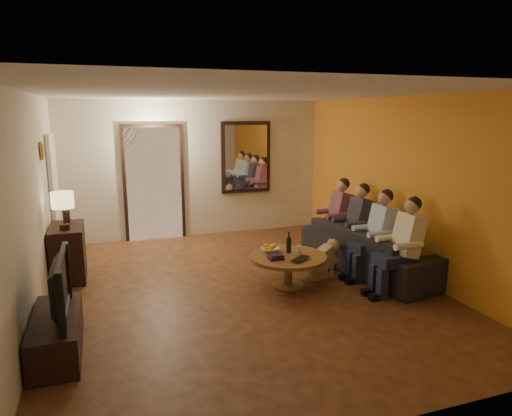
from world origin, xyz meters
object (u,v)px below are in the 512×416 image
object	(u,v)px
dresser	(68,252)
coffee_table	(288,271)
tv_stand	(57,335)
bowl	(270,250)
sofa	(371,249)
wine_bottle	(289,242)
table_lamp	(63,211)
person_c	(355,228)
person_d	(336,220)
dog	(321,259)
person_b	(377,238)
laptop	(303,260)
tv	(52,287)
person_a	(403,250)

from	to	relation	value
dresser	coffee_table	size ratio (longest dim) A/B	0.83
tv_stand	bowl	size ratio (longest dim) A/B	4.58
sofa	wine_bottle	distance (m)	1.41
table_lamp	person_c	xyz separation A→B (m)	(4.20, -0.64, -0.45)
person_c	wine_bottle	bearing A→B (deg)	-162.99
table_lamp	person_d	bearing A→B (deg)	-0.49
dog	person_b	bearing A→B (deg)	-36.62
tv_stand	laptop	bearing A→B (deg)	11.80
laptop	wine_bottle	bearing A→B (deg)	59.42
dresser	coffee_table	world-z (taller)	dresser
table_lamp	person_b	xyz separation A→B (m)	(4.20, -1.24, -0.45)
dresser	wine_bottle	xyz separation A→B (m)	(2.92, -1.25, 0.22)
tv	sofa	xyz separation A→B (m)	(4.30, 1.09, -0.35)
person_c	table_lamp	bearing A→B (deg)	171.39
person_c	dog	world-z (taller)	person_c
person_b	person_d	bearing A→B (deg)	90.00
dresser	coffee_table	xyz separation A→B (m)	(2.87, -1.35, -0.16)
person_b	coffee_table	size ratio (longest dim) A/B	1.14
person_b	tv	bearing A→B (deg)	-169.32
bowl	dog	bearing A→B (deg)	-2.91
laptop	coffee_table	bearing A→B (deg)	71.58
tv_stand	dog	world-z (taller)	dog
person_c	coffee_table	size ratio (longest dim) A/B	1.14
tv_stand	laptop	xyz separation A→B (m)	(2.97, 0.62, 0.26)
person_c	wine_bottle	distance (m)	1.34
tv_stand	laptop	world-z (taller)	laptop
dog	coffee_table	bearing A→B (deg)	-178.40
table_lamp	person_b	bearing A→B (deg)	-16.39
person_a	person_c	size ratio (longest dim) A/B	1.00
person_a	person_b	size ratio (longest dim) A/B	1.00
person_b	coffee_table	distance (m)	1.39
tv_stand	tv	xyz separation A→B (m)	(0.00, 0.00, 0.50)
person_b	person_c	xyz separation A→B (m)	(0.00, 0.60, 0.00)
table_lamp	person_a	size ratio (longest dim) A/B	0.45
dresser	wine_bottle	distance (m)	3.18
dog	laptop	world-z (taller)	dog
table_lamp	laptop	xyz separation A→B (m)	(2.97, -1.41, -0.58)
dresser	person_b	xyz separation A→B (m)	(4.20, -1.46, 0.21)
tv	dog	distance (m)	3.66
table_lamp	person_c	distance (m)	4.27
wine_bottle	laptop	xyz separation A→B (m)	(0.05, -0.38, -0.14)
dresser	dog	bearing A→B (deg)	-18.59
coffee_table	wine_bottle	world-z (taller)	wine_bottle
dresser	laptop	world-z (taller)	dresser
table_lamp	laptop	world-z (taller)	table_lamp
table_lamp	dog	distance (m)	3.68
dresser	person_d	size ratio (longest dim) A/B	0.73
tv_stand	laptop	distance (m)	3.04
person_d	coffee_table	xyz separation A→B (m)	(-1.33, -1.09, -0.38)
dresser	coffee_table	distance (m)	3.17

